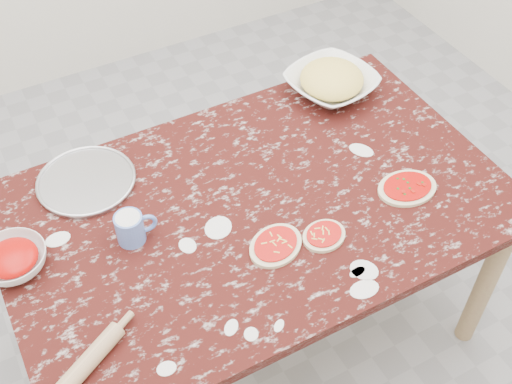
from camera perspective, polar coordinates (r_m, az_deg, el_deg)
The scene contains 10 objects.
ground at distance 2.67m, azimuth 0.00°, elevation -11.82°, with size 4.00×4.00×0.00m, color gray.
worktable at distance 2.13m, azimuth 0.00°, elevation -2.45°, with size 1.60×1.00×0.75m.
pizza_tray at distance 2.19m, azimuth -14.73°, elevation 0.90°, with size 0.32×0.32×0.01m, color #B2B2B7.
sauce_bowl at distance 2.01m, azimuth -20.62°, elevation -5.67°, with size 0.20×0.20×0.06m, color white.
cheese_bowl at distance 2.48m, azimuth 6.65°, elevation 9.45°, with size 0.32×0.32×0.08m, color white.
flour_mug at distance 1.97m, azimuth -10.95°, elevation -3.10°, with size 0.13×0.09×0.10m.
pizza_left at distance 1.94m, azimuth 1.74°, elevation -4.72°, with size 0.22×0.20×0.02m.
pizza_mid at distance 1.98m, azimuth 6.01°, elevation -3.84°, with size 0.16×0.14×0.02m.
pizza_right at distance 2.16m, azimuth 13.18°, elevation 0.36°, with size 0.21×0.17×0.02m.
rolling_pin at distance 1.76m, azimuth -14.69°, elevation -14.41°, with size 0.05×0.05×0.24m, color tan.
Camera 1 is at (-0.66, -1.22, 2.28)m, focal length 45.36 mm.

